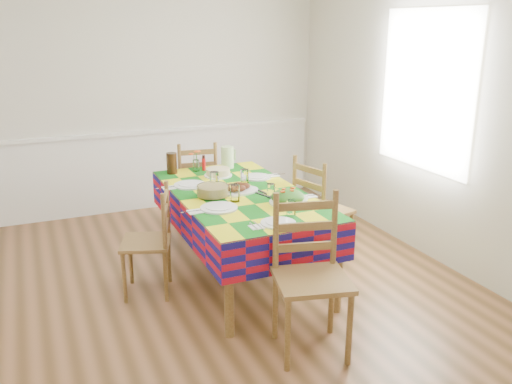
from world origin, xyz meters
The scene contains 23 objects.
room centered at (0.00, 0.00, 1.35)m, with size 4.58×5.08×2.78m.
wainscot centered at (0.00, 2.48, 0.49)m, with size 4.41×0.06×0.92m.
window_right centered at (2.23, 0.30, 1.50)m, with size 1.40×1.40×0.00m, color white.
dining_table centered at (0.50, 0.41, 0.66)m, with size 1.02×1.89×0.74m.
setting_near_head centered at (0.52, -0.33, 0.76)m, with size 0.40×0.27×0.12m.
setting_left_near centered at (0.26, 0.14, 0.77)m, with size 0.51×0.31×0.14m.
setting_left_far centered at (0.24, 0.72, 0.77)m, with size 0.51×0.31×0.14m.
setting_right_near centered at (0.78, 0.13, 0.76)m, with size 0.44×0.26×0.11m.
setting_right_far centered at (0.75, 0.73, 0.76)m, with size 0.49×0.28×0.12m.
meat_platter centered at (0.49, 0.44, 0.76)m, with size 0.36×0.26×0.07m.
salad_platter centered at (0.74, 0.01, 0.78)m, with size 0.29×0.29×0.12m.
pasta_bowl centered at (0.26, 0.41, 0.78)m, with size 0.26×0.26×0.09m.
cake centered at (0.50, 0.96, 0.77)m, with size 0.26×0.26×0.07m.
serving_utensils centered at (0.65, 0.33, 0.74)m, with size 0.14×0.31×0.01m.
flower_vase centered at (0.37, 1.21, 0.82)m, with size 0.13×0.11×0.20m.
hot_sauce centered at (0.45, 1.20, 0.81)m, with size 0.04×0.04×0.15m, color red.
green_pitcher centered at (0.69, 1.21, 0.84)m, with size 0.12×0.12×0.21m, color #BFE6A2.
tea_pitcher centered at (0.14, 1.22, 0.83)m, with size 0.10×0.10×0.19m, color #311A0A.
name_card centered at (0.48, -0.50, 0.75)m, with size 0.08×0.02×0.02m, color white.
chair_near centered at (0.51, -0.78, 0.51)m, with size 0.55×0.53×1.04m.
chair_far centered at (0.49, 1.60, 0.47)m, with size 0.48×0.46×0.94m.
chair_left centered at (-0.26, 0.39, 0.43)m, with size 0.48×0.49×0.88m.
chair_right centered at (1.25, 0.40, 0.48)m, with size 0.50×0.52×0.97m.
Camera 1 is at (-1.07, -3.54, 2.07)m, focal length 38.00 mm.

